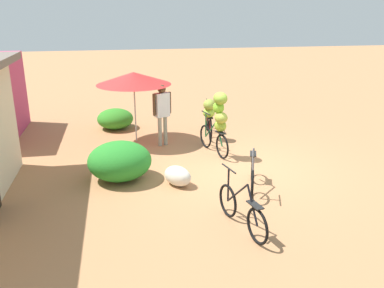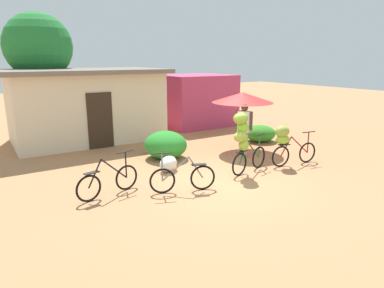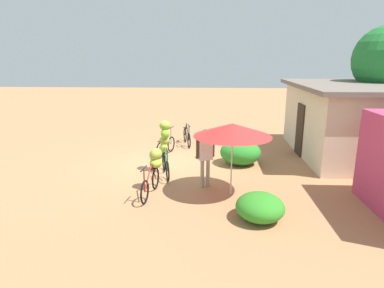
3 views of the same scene
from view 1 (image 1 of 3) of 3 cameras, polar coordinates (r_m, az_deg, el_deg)
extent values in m
plane|color=#B1794E|center=(10.10, 6.31, -3.35)|extent=(60.00, 60.00, 0.00)
ellipsoid|color=#29882A|center=(9.40, -10.10, -2.35)|extent=(1.35, 1.45, 0.88)
ellipsoid|color=#318A25|center=(13.46, -10.70, 3.50)|extent=(1.20, 1.16, 0.64)
cylinder|color=beige|center=(11.88, -7.99, 4.92)|extent=(0.04, 0.04, 1.96)
cone|color=red|center=(11.71, -8.18, 9.11)|extent=(2.12, 2.12, 0.35)
torus|color=black|center=(7.73, 5.04, -7.91)|extent=(0.63, 0.19, 0.63)
torus|color=black|center=(6.96, 9.14, -11.30)|extent=(0.63, 0.19, 0.63)
cylinder|color=black|center=(6.95, 8.47, -8.48)|extent=(0.39, 0.12, 0.62)
cylinder|color=black|center=(7.34, 6.35, -6.85)|extent=(0.68, 0.19, 0.63)
cylinder|color=black|center=(7.47, 5.18, -3.44)|extent=(0.49, 0.14, 0.03)
cylinder|color=black|center=(7.59, 5.11, -5.71)|extent=(0.04, 0.04, 0.65)
cube|color=black|center=(6.87, 8.82, -8.42)|extent=(0.38, 0.22, 0.02)
torus|color=black|center=(8.47, 8.44, -5.60)|extent=(0.61, 0.25, 0.63)
torus|color=black|center=(9.39, 8.47, -3.12)|extent=(0.61, 0.25, 0.63)
cylinder|color=slate|center=(9.12, 8.54, -1.91)|extent=(0.37, 0.16, 0.57)
cylinder|color=slate|center=(8.66, 8.53, -3.06)|extent=(0.65, 0.25, 0.58)
cylinder|color=black|center=(8.21, 8.66, -1.24)|extent=(0.48, 0.19, 0.03)
cylinder|color=slate|center=(8.33, 8.55, -3.45)|extent=(0.04, 0.04, 0.69)
cube|color=black|center=(9.17, 8.57, -1.35)|extent=(0.39, 0.25, 0.02)
torus|color=black|center=(11.40, 1.93, 1.08)|extent=(0.64, 0.21, 0.65)
torus|color=black|center=(10.59, 4.25, -0.35)|extent=(0.64, 0.21, 0.65)
cylinder|color=#19592D|center=(10.64, 3.85, 1.43)|extent=(0.37, 0.12, 0.61)
cylinder|color=#19592D|center=(11.05, 2.67, 2.10)|extent=(0.64, 0.19, 0.62)
cylinder|color=black|center=(11.21, 1.96, 4.37)|extent=(0.49, 0.15, 0.03)
cylinder|color=#19592D|center=(11.30, 1.95, 2.71)|extent=(0.04, 0.04, 0.68)
cube|color=black|center=(10.56, 4.05, 1.62)|extent=(0.38, 0.22, 0.02)
ellipsoid|color=#94B735|center=(10.56, 4.00, 2.58)|extent=(0.43, 0.41, 0.32)
ellipsoid|color=#99A63A|center=(10.40, 4.09, 3.69)|extent=(0.42, 0.34, 0.29)
ellipsoid|color=#7ABC2A|center=(10.43, 3.74, 5.14)|extent=(0.36, 0.29, 0.32)
ellipsoid|color=olive|center=(10.28, 4.00, 6.39)|extent=(0.44, 0.36, 0.32)
torus|color=black|center=(13.03, 2.14, 3.31)|extent=(0.64, 0.13, 0.64)
torus|color=black|center=(12.04, 2.59, 2.01)|extent=(0.64, 0.13, 0.64)
cylinder|color=maroon|center=(12.13, 2.53, 3.54)|extent=(0.39, 0.08, 0.59)
cylinder|color=maroon|center=(12.63, 2.30, 4.15)|extent=(0.69, 0.12, 0.59)
cylinder|color=black|center=(12.87, 2.17, 6.10)|extent=(0.50, 0.09, 0.03)
cylinder|color=maroon|center=(12.94, 2.16, 4.70)|extent=(0.04, 0.04, 0.65)
cube|color=black|center=(12.04, 2.57, 3.76)|extent=(0.37, 0.18, 0.02)
ellipsoid|color=#98C138|center=(11.97, 2.37, 4.41)|extent=(0.51, 0.44, 0.28)
ellipsoid|color=#91A43B|center=(11.87, 2.44, 5.52)|extent=(0.52, 0.45, 0.33)
ellipsoid|color=silver|center=(9.02, -2.03, -4.50)|extent=(0.82, 0.77, 0.44)
cylinder|color=gray|center=(11.53, -4.52, 1.75)|extent=(0.11, 0.11, 0.85)
cylinder|color=gray|center=(11.61, -3.75, 1.89)|extent=(0.11, 0.11, 0.85)
cube|color=silver|center=(11.37, -4.22, 5.49)|extent=(0.34, 0.45, 0.67)
cylinder|color=#4C3321|center=(11.25, -5.33, 5.48)|extent=(0.08, 0.08, 0.60)
cylinder|color=#4C3321|center=(11.49, -3.14, 5.82)|extent=(0.08, 0.08, 0.60)
sphere|color=#4C3321|center=(11.28, -4.27, 7.72)|extent=(0.23, 0.23, 0.23)
camera|label=2|loc=(10.24, 58.55, 6.38)|focal=32.18mm
camera|label=3|loc=(20.37, -7.70, 18.51)|focal=31.29mm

